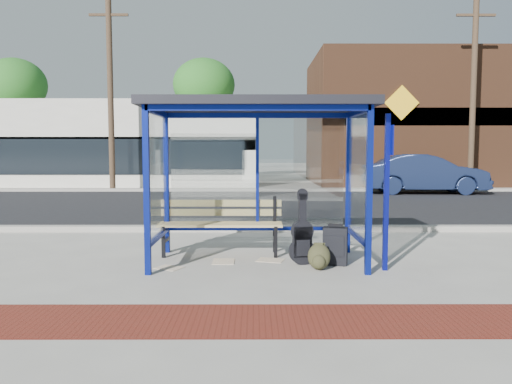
{
  "coord_description": "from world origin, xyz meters",
  "views": [
    {
      "loc": [
        -0.04,
        -7.45,
        1.69
      ],
      "look_at": [
        -0.02,
        0.2,
        1.05
      ],
      "focal_mm": 35.0,
      "sensor_mm": 36.0,
      "label": 1
    }
  ],
  "objects_px": {
    "bench": "(221,222)",
    "guitar_bag": "(302,239)",
    "suitcase": "(335,246)",
    "fire_hydrant": "(485,181)",
    "backpack": "(319,257)",
    "parked_car": "(424,174)"
  },
  "relations": [
    {
      "from": "suitcase",
      "to": "fire_hydrant",
      "type": "height_order",
      "value": "fire_hydrant"
    },
    {
      "from": "bench",
      "to": "suitcase",
      "type": "distance_m",
      "value": 1.93
    },
    {
      "from": "backpack",
      "to": "fire_hydrant",
      "type": "distance_m",
      "value": 16.9
    },
    {
      "from": "guitar_bag",
      "to": "suitcase",
      "type": "bearing_deg",
      "value": -13.51
    },
    {
      "from": "parked_car",
      "to": "fire_hydrant",
      "type": "distance_m",
      "value": 3.71
    },
    {
      "from": "guitar_bag",
      "to": "fire_hydrant",
      "type": "distance_m",
      "value": 16.73
    },
    {
      "from": "backpack",
      "to": "parked_car",
      "type": "xyz_separation_m",
      "value": [
        5.75,
        12.53,
        0.59
      ]
    },
    {
      "from": "guitar_bag",
      "to": "backpack",
      "type": "xyz_separation_m",
      "value": [
        0.21,
        -0.34,
        -0.21
      ]
    },
    {
      "from": "parked_car",
      "to": "suitcase",
      "type": "bearing_deg",
      "value": 157.94
    },
    {
      "from": "bench",
      "to": "backpack",
      "type": "distance_m",
      "value": 1.87
    },
    {
      "from": "bench",
      "to": "guitar_bag",
      "type": "relative_size",
      "value": 1.88
    },
    {
      "from": "bench",
      "to": "parked_car",
      "type": "distance_m",
      "value": 13.52
    },
    {
      "from": "guitar_bag",
      "to": "backpack",
      "type": "height_order",
      "value": "guitar_bag"
    },
    {
      "from": "bench",
      "to": "backpack",
      "type": "xyz_separation_m",
      "value": [
        1.47,
        -1.1,
        -0.35
      ]
    },
    {
      "from": "suitcase",
      "to": "backpack",
      "type": "xyz_separation_m",
      "value": [
        -0.28,
        -0.32,
        -0.1
      ]
    },
    {
      "from": "guitar_bag",
      "to": "parked_car",
      "type": "height_order",
      "value": "parked_car"
    },
    {
      "from": "bench",
      "to": "fire_hydrant",
      "type": "distance_m",
      "value": 16.85
    },
    {
      "from": "guitar_bag",
      "to": "backpack",
      "type": "distance_m",
      "value": 0.45
    },
    {
      "from": "backpack",
      "to": "bench",
      "type": "bearing_deg",
      "value": 152.39
    },
    {
      "from": "guitar_bag",
      "to": "suitcase",
      "type": "relative_size",
      "value": 1.74
    },
    {
      "from": "bench",
      "to": "fire_hydrant",
      "type": "bearing_deg",
      "value": 51.71
    },
    {
      "from": "suitcase",
      "to": "fire_hydrant",
      "type": "distance_m",
      "value": 16.48
    }
  ]
}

